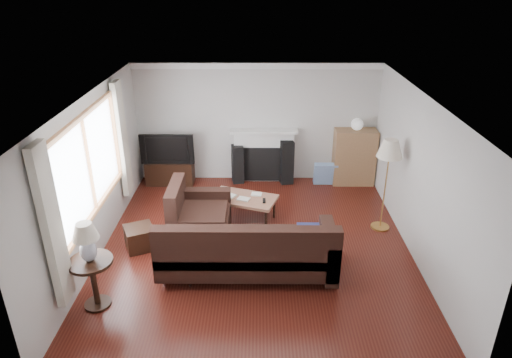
{
  "coord_description": "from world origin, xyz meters",
  "views": [
    {
      "loc": [
        0.04,
        -6.35,
        4.17
      ],
      "look_at": [
        0.0,
        0.3,
        1.1
      ],
      "focal_mm": 32.0,
      "sensor_mm": 36.0,
      "label": 1
    }
  ],
  "objects_px": {
    "tv_stand": "(170,172)",
    "floor_lamp": "(385,185)",
    "coffee_table": "(244,208)",
    "sectional_sofa": "(247,245)",
    "bookshelf": "(354,157)",
    "side_table": "(94,283)"
  },
  "relations": [
    {
      "from": "tv_stand",
      "to": "floor_lamp",
      "type": "bearing_deg",
      "value": -24.67
    },
    {
      "from": "coffee_table",
      "to": "sectional_sofa",
      "type": "bearing_deg",
      "value": -67.29
    },
    {
      "from": "sectional_sofa",
      "to": "tv_stand",
      "type": "bearing_deg",
      "value": 118.63
    },
    {
      "from": "bookshelf",
      "to": "sectional_sofa",
      "type": "height_order",
      "value": "bookshelf"
    },
    {
      "from": "bookshelf",
      "to": "floor_lamp",
      "type": "bearing_deg",
      "value": -85.18
    },
    {
      "from": "tv_stand",
      "to": "side_table",
      "type": "height_order",
      "value": "side_table"
    },
    {
      "from": "bookshelf",
      "to": "side_table",
      "type": "distance_m",
      "value": 5.76
    },
    {
      "from": "coffee_table",
      "to": "side_table",
      "type": "distance_m",
      "value": 3.05
    },
    {
      "from": "tv_stand",
      "to": "coffee_table",
      "type": "bearing_deg",
      "value": -44.11
    },
    {
      "from": "bookshelf",
      "to": "coffee_table",
      "type": "xyz_separation_m",
      "value": [
        -2.27,
        -1.58,
        -0.37
      ]
    },
    {
      "from": "sectional_sofa",
      "to": "floor_lamp",
      "type": "distance_m",
      "value": 2.68
    },
    {
      "from": "tv_stand",
      "to": "floor_lamp",
      "type": "xyz_separation_m",
      "value": [
        4.04,
        -1.85,
        0.58
      ]
    },
    {
      "from": "sectional_sofa",
      "to": "side_table",
      "type": "bearing_deg",
      "value": -158.98
    },
    {
      "from": "tv_stand",
      "to": "side_table",
      "type": "xyz_separation_m",
      "value": [
        -0.31,
        -3.93,
        0.12
      ]
    },
    {
      "from": "side_table",
      "to": "bookshelf",
      "type": "bearing_deg",
      "value": 43.28
    },
    {
      "from": "coffee_table",
      "to": "tv_stand",
      "type": "bearing_deg",
      "value": 154.82
    },
    {
      "from": "tv_stand",
      "to": "coffee_table",
      "type": "distance_m",
      "value": 2.25
    },
    {
      "from": "bookshelf",
      "to": "sectional_sofa",
      "type": "xyz_separation_m",
      "value": [
        -2.16,
        -3.17,
        -0.13
      ]
    },
    {
      "from": "sectional_sofa",
      "to": "side_table",
      "type": "height_order",
      "value": "sectional_sofa"
    },
    {
      "from": "sectional_sofa",
      "to": "side_table",
      "type": "relative_size",
      "value": 3.91
    },
    {
      "from": "tv_stand",
      "to": "sectional_sofa",
      "type": "bearing_deg",
      "value": -61.37
    },
    {
      "from": "sectional_sofa",
      "to": "bookshelf",
      "type": "bearing_deg",
      "value": 55.68
    }
  ]
}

